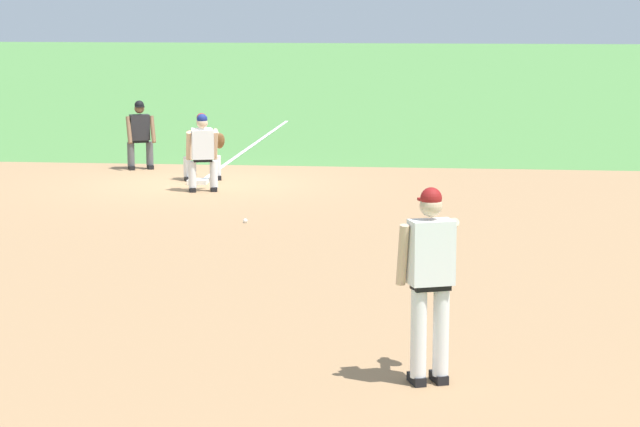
{
  "coord_description": "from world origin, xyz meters",
  "views": [
    {
      "loc": [
        -23.66,
        -5.01,
        3.54
      ],
      "look_at": [
        -8.69,
        -3.35,
        0.96
      ],
      "focal_mm": 70.0,
      "sensor_mm": 36.0,
      "label": 1
    }
  ],
  "objects_px": {
    "first_baseman": "(203,144)",
    "baserunner": "(203,150)",
    "pitcher": "(431,273)",
    "umpire": "(140,132)",
    "baseball": "(245,221)",
    "first_base_bag": "(198,181)"
  },
  "relations": [
    {
      "from": "baseball",
      "to": "first_baseman",
      "type": "bearing_deg",
      "value": 19.33
    },
    {
      "from": "first_base_bag",
      "to": "baserunner",
      "type": "distance_m",
      "value": 1.28
    },
    {
      "from": "pitcher",
      "to": "baserunner",
      "type": "xyz_separation_m",
      "value": [
        11.38,
        4.49,
        -0.27
      ]
    },
    {
      "from": "pitcher",
      "to": "first_base_bag",
      "type": "bearing_deg",
      "value": 21.16
    },
    {
      "from": "pitcher",
      "to": "first_baseman",
      "type": "height_order",
      "value": "pitcher"
    },
    {
      "from": "pitcher",
      "to": "umpire",
      "type": "relative_size",
      "value": 1.27
    },
    {
      "from": "first_base_bag",
      "to": "pitcher",
      "type": "bearing_deg",
      "value": -158.84
    },
    {
      "from": "baserunner",
      "to": "baseball",
      "type": "bearing_deg",
      "value": -157.18
    },
    {
      "from": "baseball",
      "to": "baserunner",
      "type": "bearing_deg",
      "value": 22.82
    },
    {
      "from": "umpire",
      "to": "first_base_bag",
      "type": "bearing_deg",
      "value": -139.64
    },
    {
      "from": "first_base_bag",
      "to": "umpire",
      "type": "distance_m",
      "value": 2.64
    },
    {
      "from": "first_base_bag",
      "to": "baserunner",
      "type": "xyz_separation_m",
      "value": [
        -1.0,
        -0.3,
        0.75
      ]
    },
    {
      "from": "pitcher",
      "to": "umpire",
      "type": "xyz_separation_m",
      "value": [
        14.31,
        6.43,
        -0.27
      ]
    },
    {
      "from": "first_baseman",
      "to": "baserunner",
      "type": "distance_m",
      "value": 1.45
    },
    {
      "from": "first_baseman",
      "to": "baserunner",
      "type": "height_order",
      "value": "baserunner"
    },
    {
      "from": "umpire",
      "to": "baseball",
      "type": "bearing_deg",
      "value": -151.75
    },
    {
      "from": "pitcher",
      "to": "first_baseman",
      "type": "relative_size",
      "value": 1.39
    },
    {
      "from": "first_base_bag",
      "to": "first_baseman",
      "type": "xyz_separation_m",
      "value": [
        0.43,
        -0.03,
        0.69
      ]
    },
    {
      "from": "first_base_bag",
      "to": "first_baseman",
      "type": "distance_m",
      "value": 0.81
    },
    {
      "from": "baseball",
      "to": "baserunner",
      "type": "relative_size",
      "value": 0.05
    },
    {
      "from": "first_baseman",
      "to": "baseball",
      "type": "bearing_deg",
      "value": -160.67
    },
    {
      "from": "baseball",
      "to": "first_base_bag",
      "type": "bearing_deg",
      "value": 21.45
    }
  ]
}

